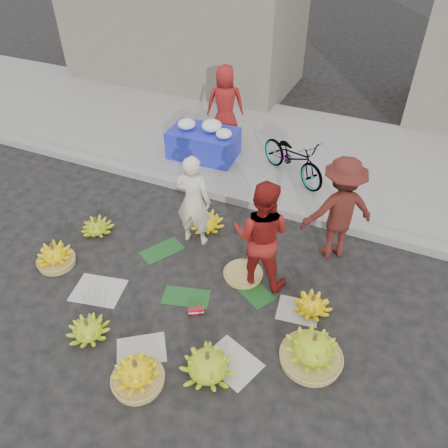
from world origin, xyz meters
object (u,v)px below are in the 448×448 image
at_px(vendor_cream, 193,201).
at_px(flower_table, 204,142).
at_px(banana_bunch_0, 55,256).
at_px(banana_bunch_4, 313,349).
at_px(bicycle, 293,157).

xyz_separation_m(vendor_cream, flower_table, (-0.96, 2.30, -0.33)).
bearing_deg(banana_bunch_0, banana_bunch_4, -1.04).
bearing_deg(banana_bunch_0, bicycle, 54.81).
relative_size(flower_table, bicycle, 0.85).
distance_m(vendor_cream, bicycle, 2.45).
xyz_separation_m(banana_bunch_4, vendor_cream, (-2.30, 1.43, 0.55)).
relative_size(banana_bunch_4, flower_table, 0.55).
xyz_separation_m(banana_bunch_0, flower_table, (0.70, 3.66, 0.28)).
bearing_deg(banana_bunch_4, vendor_cream, 148.18).
bearing_deg(banana_bunch_0, vendor_cream, 39.25).
xyz_separation_m(banana_bunch_0, banana_bunch_4, (3.96, -0.07, 0.06)).
bearing_deg(vendor_cream, banana_bunch_4, 142.42).
xyz_separation_m(vendor_cream, bicycle, (0.90, 2.27, -0.23)).
xyz_separation_m(banana_bunch_4, bicycle, (-1.40, 3.70, 0.32)).
relative_size(banana_bunch_0, flower_table, 0.45).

